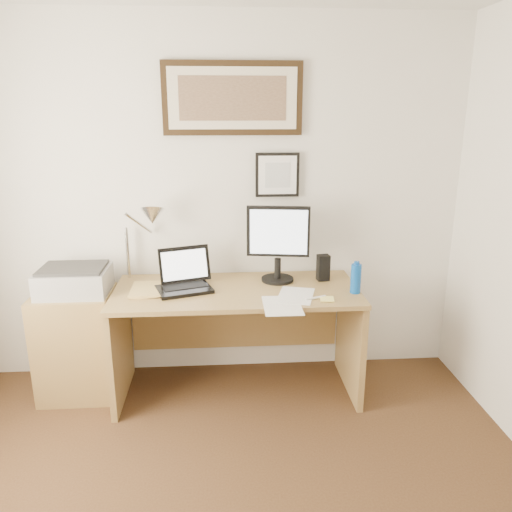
{
  "coord_description": "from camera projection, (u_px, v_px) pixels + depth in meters",
  "views": [
    {
      "loc": [
        0.06,
        -1.44,
        1.88
      ],
      "look_at": [
        0.27,
        1.43,
        1.03
      ],
      "focal_mm": 35.0,
      "sensor_mm": 36.0,
      "label": 1
    }
  ],
  "objects": [
    {
      "name": "wall_back",
      "position": [
        212.0,
        204.0,
        3.47
      ],
      "size": [
        3.5,
        0.02,
        2.5
      ],
      "primitive_type": "cube",
      "color": "white",
      "rests_on": "ground"
    },
    {
      "name": "side_cabinet",
      "position": [
        78.0,
        344.0,
        3.35
      ],
      "size": [
        0.5,
        0.4,
        0.73
      ],
      "primitive_type": "cube",
      "color": "olive",
      "rests_on": "floor"
    },
    {
      "name": "water_bottle",
      "position": [
        356.0,
        279.0,
        3.18
      ],
      "size": [
        0.07,
        0.07,
        0.19
      ],
      "primitive_type": "cylinder",
      "color": "#0D4CAA",
      "rests_on": "desk"
    },
    {
      "name": "bottle_cap",
      "position": [
        357.0,
        263.0,
        3.15
      ],
      "size": [
        0.03,
        0.03,
        0.02
      ],
      "primitive_type": "cylinder",
      "color": "#0D4CAA",
      "rests_on": "water_bottle"
    },
    {
      "name": "speaker",
      "position": [
        323.0,
        268.0,
        3.41
      ],
      "size": [
        0.09,
        0.08,
        0.18
      ],
      "primitive_type": "cube",
      "rotation": [
        0.0,
        0.0,
        0.12
      ],
      "color": "black",
      "rests_on": "desk"
    },
    {
      "name": "paper_sheet_a",
      "position": [
        282.0,
        305.0,
        2.99
      ],
      "size": [
        0.23,
        0.32,
        0.0
      ],
      "primitive_type": "cube",
      "rotation": [
        0.0,
        0.0,
        -0.0
      ],
      "color": "white",
      "rests_on": "desk"
    },
    {
      "name": "paper_sheet_b",
      "position": [
        296.0,
        295.0,
        3.15
      ],
      "size": [
        0.29,
        0.35,
        0.0
      ],
      "primitive_type": "cube",
      "rotation": [
        0.0,
        0.0,
        -0.27
      ],
      "color": "white",
      "rests_on": "desk"
    },
    {
      "name": "sticky_pad",
      "position": [
        327.0,
        299.0,
        3.07
      ],
      "size": [
        0.09,
        0.09,
        0.01
      ],
      "primitive_type": "cube",
      "rotation": [
        0.0,
        0.0,
        -0.13
      ],
      "color": "#FEF478",
      "rests_on": "desk"
    },
    {
      "name": "marker_pen",
      "position": [
        316.0,
        298.0,
        3.09
      ],
      "size": [
        0.14,
        0.06,
        0.02
      ],
      "primitive_type": "cylinder",
      "rotation": [
        0.0,
        1.57,
        0.35
      ],
      "color": "white",
      "rests_on": "desk"
    },
    {
      "name": "book",
      "position": [
        131.0,
        290.0,
        3.22
      ],
      "size": [
        0.21,
        0.29,
        0.02
      ],
      "primitive_type": "imported",
      "rotation": [
        0.0,
        0.0,
        0.02
      ],
      "color": "tan",
      "rests_on": "desk"
    },
    {
      "name": "desk",
      "position": [
        236.0,
        317.0,
        3.41
      ],
      "size": [
        1.6,
        0.7,
        0.75
      ],
      "color": "olive",
      "rests_on": "floor"
    },
    {
      "name": "laptop",
      "position": [
        184.0,
        280.0,
        3.26
      ],
      "size": [
        0.4,
        0.39,
        0.26
      ],
      "color": "black",
      "rests_on": "desk"
    },
    {
      "name": "lcd_monitor",
      "position": [
        278.0,
        240.0,
        3.34
      ],
      "size": [
        0.42,
        0.22,
        0.52
      ],
      "color": "black",
      "rests_on": "desk"
    },
    {
      "name": "printer",
      "position": [
        74.0,
        280.0,
        3.23
      ],
      "size": [
        0.44,
        0.34,
        0.18
      ],
      "color": "#A0A0A2",
      "rests_on": "side_cabinet"
    },
    {
      "name": "desk_lamp",
      "position": [
        150.0,
        219.0,
        3.28
      ],
      "size": [
        0.29,
        0.27,
        0.53
      ],
      "color": "silver",
      "rests_on": "desk"
    },
    {
      "name": "picture_large",
      "position": [
        233.0,
        98.0,
        3.25
      ],
      "size": [
        0.92,
        0.04,
        0.47
      ],
      "color": "black",
      "rests_on": "wall_back"
    },
    {
      "name": "picture_small",
      "position": [
        277.0,
        175.0,
        3.42
      ],
      "size": [
        0.3,
        0.03,
        0.3
      ],
      "color": "black",
      "rests_on": "wall_back"
    }
  ]
}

